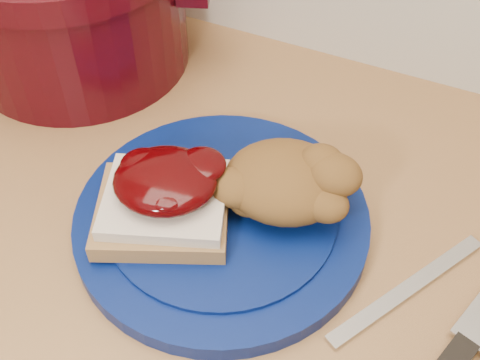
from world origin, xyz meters
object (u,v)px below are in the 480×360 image
at_px(chef_knife, 457,356).
at_px(butter_knife, 408,289).
at_px(dutch_oven, 71,0).
at_px(plate, 222,219).

distance_m(chef_knife, butter_knife, 0.07).
relative_size(butter_knife, dutch_oven, 0.50).
height_order(plate, butter_knife, plate).
bearing_deg(chef_knife, dutch_oven, 85.36).
xyz_separation_m(plate, dutch_oven, (-0.28, 0.17, 0.07)).
bearing_deg(plate, butter_knife, 1.08).
height_order(chef_knife, butter_knife, chef_knife).
xyz_separation_m(plate, chef_knife, (0.23, -0.05, -0.00)).
height_order(plate, chef_knife, plate).
xyz_separation_m(plate, butter_knife, (0.18, 0.00, -0.01)).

